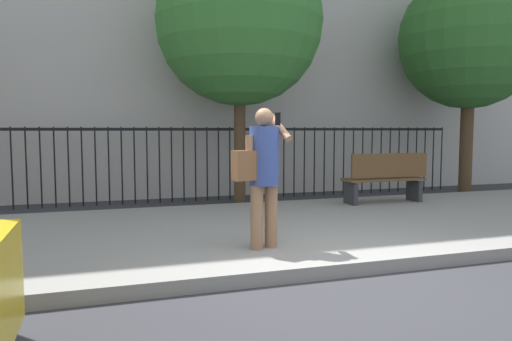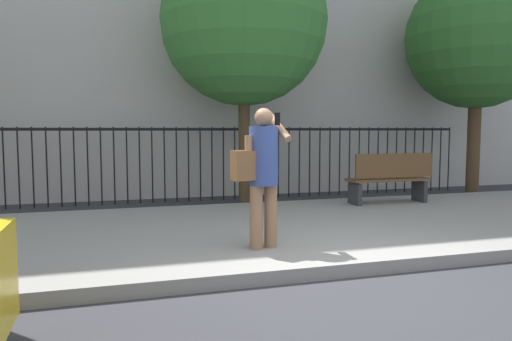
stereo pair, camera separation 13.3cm
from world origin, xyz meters
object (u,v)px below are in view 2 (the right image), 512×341
(pedestrian_on_phone, at_px, (262,168))
(street_bench, at_px, (390,177))
(street_tree_mid, at_px, (478,38))
(street_tree_near, at_px, (244,22))

(pedestrian_on_phone, distance_m, street_bench, 4.28)
(street_bench, bearing_deg, street_tree_mid, 23.95)
(pedestrian_on_phone, relative_size, street_bench, 1.03)
(street_bench, height_order, street_tree_mid, street_tree_mid)
(pedestrian_on_phone, relative_size, street_tree_mid, 0.31)
(pedestrian_on_phone, bearing_deg, street_bench, 37.56)
(pedestrian_on_phone, distance_m, street_tree_near, 5.07)
(street_bench, relative_size, street_tree_near, 0.30)
(street_tree_near, bearing_deg, street_bench, -34.61)
(street_bench, relative_size, street_tree_mid, 0.31)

